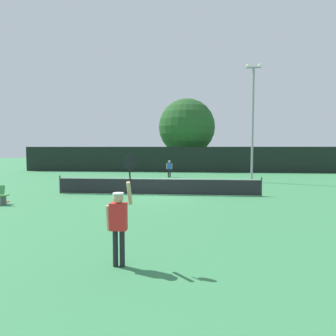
{
  "coord_description": "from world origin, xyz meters",
  "views": [
    {
      "loc": [
        2.2,
        -17.29,
        2.73
      ],
      "look_at": [
        0.14,
        5.16,
        1.21
      ],
      "focal_mm": 32.18,
      "sensor_mm": 36.0,
      "label": 1
    }
  ],
  "objects_px": {
    "tennis_ball": "(179,192)",
    "parked_car_near": "(226,162)",
    "player_serving": "(119,218)",
    "player_receiving": "(169,167)",
    "spare_racket": "(6,202)",
    "light_pole": "(253,116)",
    "large_tree": "(187,127)"
  },
  "relations": [
    {
      "from": "spare_racket",
      "to": "large_tree",
      "type": "relative_size",
      "value": 0.06
    },
    {
      "from": "player_serving",
      "to": "parked_car_near",
      "type": "distance_m",
      "value": 35.07
    },
    {
      "from": "tennis_ball",
      "to": "light_pole",
      "type": "distance_m",
      "value": 9.69
    },
    {
      "from": "player_serving",
      "to": "parked_car_near",
      "type": "bearing_deg",
      "value": 80.39
    },
    {
      "from": "player_receiving",
      "to": "light_pole",
      "type": "relative_size",
      "value": 0.17
    },
    {
      "from": "player_receiving",
      "to": "light_pole",
      "type": "height_order",
      "value": "light_pole"
    },
    {
      "from": "player_serving",
      "to": "spare_racket",
      "type": "distance_m",
      "value": 10.89
    },
    {
      "from": "player_serving",
      "to": "large_tree",
      "type": "distance_m",
      "value": 31.42
    },
    {
      "from": "player_receiving",
      "to": "parked_car_near",
      "type": "distance_m",
      "value": 15.13
    },
    {
      "from": "tennis_ball",
      "to": "player_receiving",
      "type": "bearing_deg",
      "value": 98.6
    },
    {
      "from": "player_serving",
      "to": "tennis_ball",
      "type": "xyz_separation_m",
      "value": [
        0.71,
        11.73,
        -1.1
      ]
    },
    {
      "from": "parked_car_near",
      "to": "spare_racket",
      "type": "bearing_deg",
      "value": -114.89
    },
    {
      "from": "player_serving",
      "to": "player_receiving",
      "type": "relative_size",
      "value": 1.65
    },
    {
      "from": "player_receiving",
      "to": "spare_racket",
      "type": "xyz_separation_m",
      "value": [
        -7.11,
        -13.4,
        -0.93
      ]
    },
    {
      "from": "player_receiving",
      "to": "parked_car_near",
      "type": "relative_size",
      "value": 0.37
    },
    {
      "from": "spare_racket",
      "to": "parked_car_near",
      "type": "relative_size",
      "value": 0.12
    },
    {
      "from": "large_tree",
      "to": "player_serving",
      "type": "bearing_deg",
      "value": -91.12
    },
    {
      "from": "tennis_ball",
      "to": "parked_car_near",
      "type": "bearing_deg",
      "value": 77.32
    },
    {
      "from": "tennis_ball",
      "to": "large_tree",
      "type": "distance_m",
      "value": 20.11
    },
    {
      "from": "tennis_ball",
      "to": "parked_car_near",
      "type": "distance_m",
      "value": 23.43
    },
    {
      "from": "light_pole",
      "to": "large_tree",
      "type": "xyz_separation_m",
      "value": [
        -5.6,
        13.34,
        0.1
      ]
    },
    {
      "from": "player_receiving",
      "to": "large_tree",
      "type": "xyz_separation_m",
      "value": [
        1.29,
        10.2,
        4.36
      ]
    },
    {
      "from": "player_serving",
      "to": "player_receiving",
      "type": "xyz_separation_m",
      "value": [
        -0.68,
        20.94,
        -0.19
      ]
    },
    {
      "from": "parked_car_near",
      "to": "light_pole",
      "type": "bearing_deg",
      "value": -86.91
    },
    {
      "from": "tennis_ball",
      "to": "spare_racket",
      "type": "relative_size",
      "value": 0.13
    },
    {
      "from": "player_receiving",
      "to": "tennis_ball",
      "type": "distance_m",
      "value": 9.36
    },
    {
      "from": "spare_racket",
      "to": "large_tree",
      "type": "height_order",
      "value": "large_tree"
    },
    {
      "from": "light_pole",
      "to": "large_tree",
      "type": "bearing_deg",
      "value": 112.79
    },
    {
      "from": "player_serving",
      "to": "player_receiving",
      "type": "height_order",
      "value": "player_serving"
    },
    {
      "from": "large_tree",
      "to": "parked_car_near",
      "type": "distance_m",
      "value": 7.74
    },
    {
      "from": "player_serving",
      "to": "parked_car_near",
      "type": "height_order",
      "value": "player_serving"
    },
    {
      "from": "large_tree",
      "to": "spare_racket",
      "type": "bearing_deg",
      "value": -109.59
    }
  ]
}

